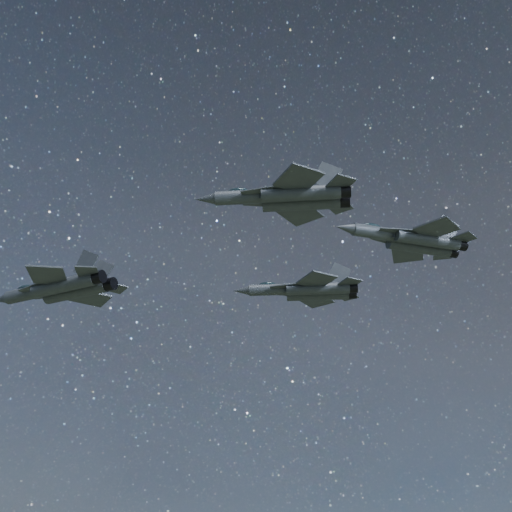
# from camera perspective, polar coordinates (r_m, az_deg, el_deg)

# --- Properties ---
(jet_lead) EXTENTS (19.84, 13.35, 5.01)m
(jet_lead) POSITION_cam_1_polar(r_m,az_deg,el_deg) (79.65, -18.09, -2.92)
(jet_lead) COLOR #333A40
(jet_left) EXTENTS (19.22, 13.59, 4.87)m
(jet_left) POSITION_cam_1_polar(r_m,az_deg,el_deg) (89.13, 4.92, -3.26)
(jet_left) COLOR #333A40
(jet_right) EXTENTS (16.27, 11.54, 4.13)m
(jet_right) POSITION_cam_1_polar(r_m,az_deg,el_deg) (60.23, 3.07, 5.65)
(jet_right) COLOR #333A40
(jet_slot) EXTENTS (16.12, 10.58, 4.15)m
(jet_slot) POSITION_cam_1_polar(r_m,az_deg,el_deg) (70.23, 14.70, 1.49)
(jet_slot) COLOR #333A40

